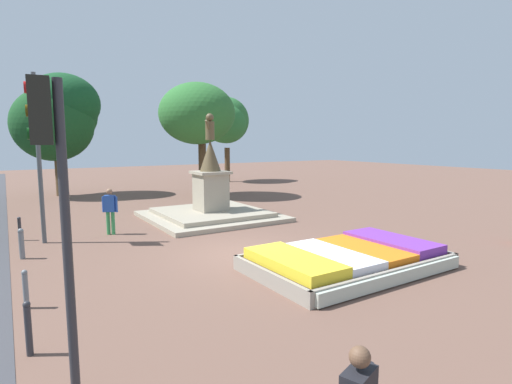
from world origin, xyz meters
TOP-DOWN VIEW (x-y plane):
  - ground_plane at (0.00, 0.00)m, footprint 90.60×90.60m
  - flower_planter at (1.61, -2.67)m, footprint 5.26×3.28m
  - statue_monument at (1.61, 5.70)m, footprint 5.37×5.37m
  - traffic_light_near_crossing at (-5.51, -4.71)m, footprint 0.42×0.31m
  - banner_pole at (-5.05, 4.73)m, footprint 0.14×0.74m
  - pedestrian_near_planter at (-2.87, 4.86)m, footprint 0.49×0.39m
  - kerb_bollard_south at (-5.87, -3.14)m, footprint 0.11×0.11m
  - kerb_bollard_mid_a at (-5.82, -1.03)m, footprint 0.12×0.12m
  - kerb_bollard_mid_b at (-5.76, 3.03)m, footprint 0.16×0.16m
  - kerb_bollard_north at (-5.73, 5.58)m, footprint 0.12×0.12m
  - park_tree_far_left at (4.01, 12.87)m, footprint 4.56×5.00m
  - park_tree_behind_statue at (9.93, 19.98)m, footprint 4.27×3.99m
  - park_tree_far_right at (-3.01, 17.35)m, footprint 5.21×4.81m

SIDE VIEW (x-z plane):
  - ground_plane at x=0.00m, z-range 0.00..0.00m
  - flower_planter at x=1.61m, z-range -0.04..0.57m
  - kerb_bollard_mid_a at x=-5.82m, z-range 0.02..0.84m
  - kerb_bollard_north at x=-5.73m, z-range 0.02..0.85m
  - kerb_bollard_south at x=-5.87m, z-range 0.02..0.92m
  - kerb_bollard_mid_b at x=-5.76m, z-range 0.02..0.93m
  - statue_monument at x=1.61m, z-range -1.61..2.99m
  - pedestrian_near_planter at x=-2.87m, z-range 0.13..1.84m
  - traffic_light_near_crossing at x=-5.51m, z-range 0.81..4.96m
  - banner_pole at x=-5.05m, z-range 0.20..5.80m
  - park_tree_far_right at x=-3.01m, z-range 1.23..8.80m
  - park_tree_behind_statue at x=9.93m, z-range 1.47..8.61m
  - park_tree_far_left at x=4.01m, z-range 1.62..8.55m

